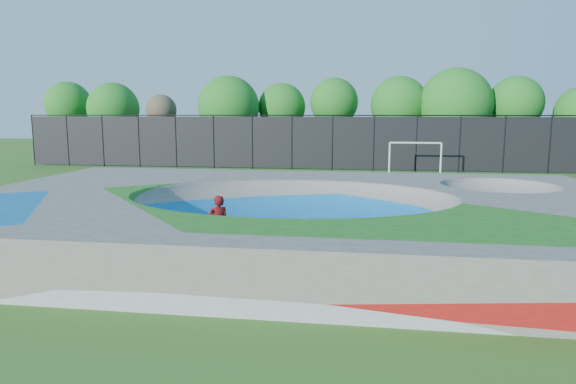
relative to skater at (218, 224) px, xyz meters
name	(u,v)px	position (x,y,z in m)	size (l,w,h in m)	color
ground	(291,238)	(1.91, 2.17, -0.88)	(120.00, 120.00, 0.00)	#2F5D1A
skate_deck	(291,216)	(1.91, 2.17, -0.13)	(22.00, 14.00, 1.50)	gray
skater	(218,224)	(0.00, 0.00, 0.00)	(0.64, 0.42, 1.76)	#AA0E0D
skateboard	(219,252)	(0.00, 0.00, -0.86)	(0.78, 0.22, 0.05)	black
soccer_goal	(415,152)	(7.59, 20.22, 0.71)	(3.45, 0.12, 2.28)	silver
fence	(332,142)	(1.91, 23.17, 1.22)	(48.09, 0.09, 4.04)	black
treeline	(363,106)	(4.07, 28.37, 3.82)	(52.03, 6.66, 7.70)	#4A3625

